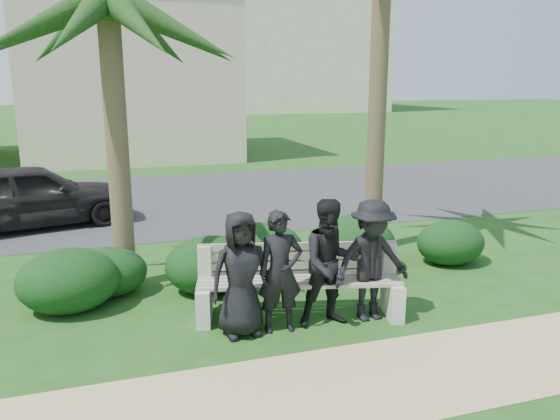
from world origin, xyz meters
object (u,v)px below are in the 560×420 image
Objects in this scene: man_d at (372,261)px; car_a at (32,196)px; man_a at (241,274)px; palm_left at (108,7)px; man_b at (280,272)px; man_c at (331,263)px; park_bench at (298,287)px.

car_a is (-4.73, 6.43, -0.11)m from man_d.
man_d reaches higher than man_a.
palm_left is at bearing -170.42° from car_a.
man_a reaches higher than man_b.
man_c reaches higher than man_a.
palm_left is (-3.00, 2.22, 3.24)m from man_d.
man_d is 0.40× the size of car_a.
car_a reaches higher than park_bench.
man_c is 4.61m from palm_left.
park_bench is 1.75× the size of man_d.
man_c is at bearing -33.44° from park_bench.
man_c is at bearing -42.25° from palm_left.
man_b is (0.48, -0.04, -0.01)m from man_a.
man_b reaches higher than park_bench.
man_b reaches higher than car_a.
man_c is 0.41× the size of car_a.
man_a is (-0.83, -0.27, 0.36)m from park_bench.
man_b is 1.22m from man_d.
palm_left is at bearing 132.83° from man_b.
man_a is at bearing 179.21° from man_c.
man_a is 0.31× the size of palm_left.
man_d is at bearing -7.56° from park_bench.
man_c reaches higher than man_d.
palm_left is at bearing 152.44° from park_bench.
man_c reaches higher than park_bench.
car_a is at bearing 136.18° from park_bench.
man_a is at bearing -167.29° from car_a.
man_a is 4.11m from palm_left.
man_d is at bearing 2.06° from man_c.
man_b is 4.32m from palm_left.
park_bench is at bearing 135.46° from man_c.
park_bench is 0.61m from man_c.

